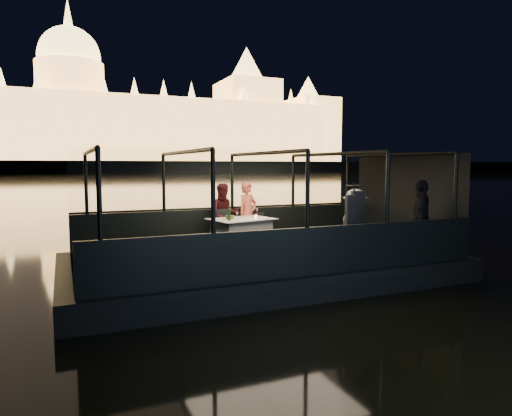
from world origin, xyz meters
name	(u,v)px	position (x,y,z in m)	size (l,w,h in m)	color
river_water	(86,179)	(0.00, 80.00, 0.00)	(500.00, 500.00, 0.00)	black
boat_hull	(263,278)	(0.00, 0.00, 0.00)	(8.60, 4.40, 1.00)	black
boat_deck	(263,257)	(0.00, 0.00, 0.48)	(8.00, 4.00, 0.04)	black
gunwale_port	(232,225)	(0.00, 2.00, 0.95)	(8.00, 0.08, 0.90)	black
gunwale_starboard	(307,252)	(0.00, -2.00, 0.95)	(8.00, 0.08, 0.90)	black
cabin_glass_port	(232,182)	(0.00, 2.00, 2.10)	(8.00, 0.02, 1.40)	#99B2B2
cabin_glass_starboard	(308,189)	(0.00, -2.00, 2.10)	(8.00, 0.02, 1.40)	#99B2B2
cabin_roof_glass	(263,153)	(0.00, 0.00, 2.80)	(8.00, 4.00, 0.02)	#99B2B2
end_wall_fore	(69,212)	(-4.00, 0.00, 1.65)	(0.02, 4.00, 2.30)	black
end_wall_aft	(405,200)	(4.00, 0.00, 1.65)	(0.02, 4.00, 2.30)	black
canopy_ribs	(263,205)	(0.00, 0.00, 1.65)	(8.00, 4.00, 2.30)	black
embankment	(72,169)	(0.00, 210.00, 1.00)	(400.00, 140.00, 6.00)	#423D33
parliament_building	(71,93)	(0.00, 175.00, 29.00)	(220.00, 32.00, 60.00)	#F2D18C
dining_table_central	(241,234)	(-0.19, 0.84, 0.89)	(1.45, 1.05, 0.77)	silver
chair_port_left	(224,230)	(-0.47, 1.29, 0.95)	(0.44, 0.44, 0.94)	black
chair_port_right	(259,228)	(0.49, 1.33, 0.95)	(0.37, 0.37, 0.80)	black
coat_stand	(354,220)	(1.48, -1.34, 1.40)	(0.46, 0.37, 1.66)	black
person_woman_coral	(248,215)	(0.26, 1.56, 1.25)	(0.58, 0.39, 1.61)	#DC6650
person_man_maroon	(224,216)	(-0.35, 1.64, 1.25)	(0.76, 0.59, 1.57)	#441316
passenger_stripe	(356,219)	(1.83, -0.92, 1.35)	(0.98, 0.55, 1.52)	white
passenger_dark	(421,219)	(3.21, -1.43, 1.35)	(1.01, 0.42, 1.72)	black
wine_bottle	(229,214)	(-0.59, 0.61, 1.42)	(0.07, 0.07, 0.33)	#153B1B
bread_basket	(230,217)	(-0.47, 0.89, 1.31)	(0.21, 0.21, 0.08)	brown
amber_candle	(256,217)	(0.16, 0.78, 1.31)	(0.05, 0.05, 0.08)	#F8A13E
plate_near	(265,219)	(0.31, 0.56, 1.27)	(0.25, 0.25, 0.02)	white
plate_far	(235,218)	(-0.34, 0.90, 1.27)	(0.26, 0.26, 0.02)	white
wine_glass_white	(237,216)	(-0.40, 0.57, 1.36)	(0.07, 0.07, 0.20)	white
wine_glass_red	(257,213)	(0.28, 0.99, 1.36)	(0.07, 0.07, 0.21)	white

